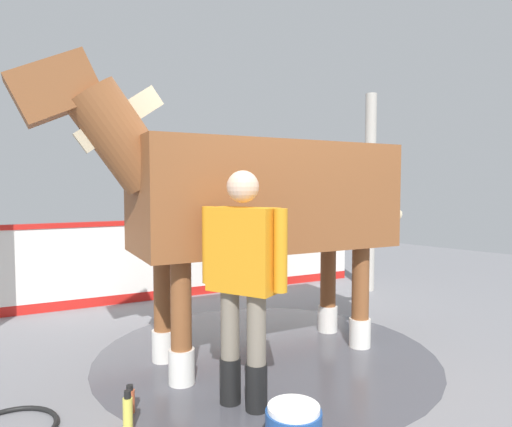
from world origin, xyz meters
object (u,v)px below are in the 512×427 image
Objects in this scene: handler at (243,273)px; bottle_shampoo at (128,413)px; bottle_spray at (130,400)px; horse at (255,198)px.

bottle_shampoo is (-0.73, 0.24, -0.81)m from handler.
handler is 1.13m from bottle_spray.
handler is 6.14× the size of bottle_shampoo.
horse is 13.37× the size of bottle_shampoo.
horse is at bearing 7.59° from bottle_spray.
horse is at bearing 15.18° from bottle_shampoo.
horse is 18.69× the size of bottle_spray.
bottle_spray is (0.12, 0.21, -0.03)m from bottle_shampoo.
horse is 1.96m from bottle_shampoo.
bottle_shampoo is 1.40× the size of bottle_spray.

